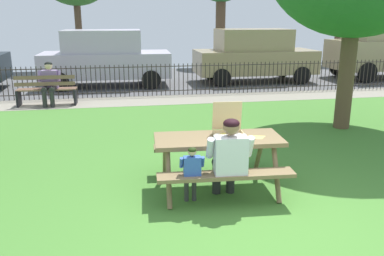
# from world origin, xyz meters

# --- Properties ---
(ground) EXTENTS (28.00, 12.41, 0.02)m
(ground) POSITION_xyz_m (0.00, 2.21, -0.01)
(ground) COLOR #457D30
(cobblestone_walkway) EXTENTS (28.00, 1.40, 0.01)m
(cobblestone_walkway) POSITION_xyz_m (0.00, 7.71, -0.00)
(cobblestone_walkway) COLOR gray
(street_asphalt) EXTENTS (28.00, 6.46, 0.01)m
(street_asphalt) POSITION_xyz_m (0.00, 11.64, -0.01)
(street_asphalt) COLOR #515154
(picnic_table_foreground) EXTENTS (1.88, 1.57, 0.79)m
(picnic_table_foreground) POSITION_xyz_m (-0.38, 1.33, 0.60)
(picnic_table_foreground) COLOR olive
(picnic_table_foreground) RESTS_ON ground
(pizza_box_open) EXTENTS (0.46, 0.50, 0.48)m
(pizza_box_open) POSITION_xyz_m (-0.22, 1.34, 0.86)
(pizza_box_open) COLOR tan
(pizza_box_open) RESTS_ON picnic_table_foreground
(pizza_slice_on_table) EXTENTS (0.25, 0.20, 0.02)m
(pizza_slice_on_table) POSITION_xyz_m (0.15, 1.23, 0.78)
(pizza_slice_on_table) COLOR #E0CD5B
(pizza_slice_on_table) RESTS_ON picnic_table_foreground
(adult_at_table) EXTENTS (0.62, 0.61, 1.19)m
(adult_at_table) POSITION_xyz_m (-0.35, 0.82, 0.66)
(adult_at_table) COLOR #272727
(adult_at_table) RESTS_ON ground
(child_at_table) EXTENTS (0.32, 0.32, 0.83)m
(child_at_table) POSITION_xyz_m (-0.85, 0.82, 0.51)
(child_at_table) COLOR #373737
(child_at_table) RESTS_ON ground
(iron_fence_streetside) EXTENTS (23.86, 0.03, 0.99)m
(iron_fence_streetside) POSITION_xyz_m (-0.00, 8.41, 0.50)
(iron_fence_streetside) COLOR #2D2823
(iron_fence_streetside) RESTS_ON ground
(park_bench_left) EXTENTS (1.60, 0.48, 0.85)m
(park_bench_left) POSITION_xyz_m (-3.76, 7.58, 0.42)
(park_bench_left) COLOR brown
(park_bench_left) RESTS_ON ground
(person_on_park_bench) EXTENTS (0.62, 0.60, 1.19)m
(person_on_park_bench) POSITION_xyz_m (-3.67, 7.59, 0.66)
(person_on_park_bench) COLOR #2B2B2B
(person_on_park_bench) RESTS_ON ground
(parked_car_left) EXTENTS (4.43, 1.97, 1.94)m
(parked_car_left) POSITION_xyz_m (-2.22, 10.49, 1.01)
(parked_car_left) COLOR #B9B0C2
(parked_car_left) RESTS_ON ground
(parked_car_center) EXTENTS (4.42, 1.96, 1.94)m
(parked_car_center) POSITION_xyz_m (3.19, 10.49, 1.01)
(parked_car_center) COLOR #9B875E
(parked_car_center) RESTS_ON ground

